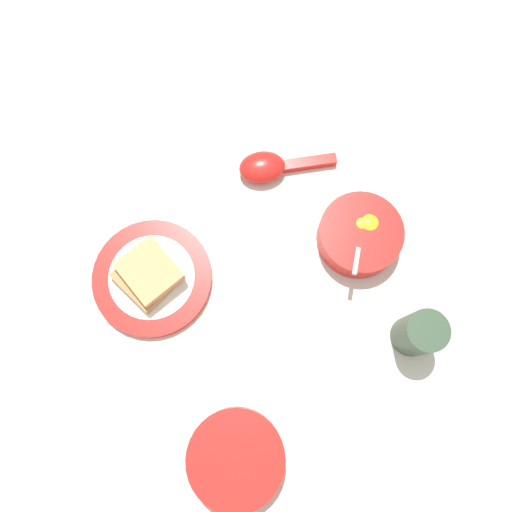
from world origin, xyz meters
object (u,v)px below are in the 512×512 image
object	(u,v)px
toast_sandwich	(148,274)
drinking_cup	(419,333)
egg_bowl	(360,235)
soup_spoon	(269,167)
toast_plate	(152,278)
congee_bowl	(236,458)

from	to	relation	value
toast_sandwich	drinking_cup	xyz separation A→B (m)	(0.30, -0.31, 0.02)
egg_bowl	soup_spoon	xyz separation A→B (m)	(-0.06, 0.19, -0.01)
toast_plate	soup_spoon	world-z (taller)	soup_spoon
soup_spoon	drinking_cup	size ratio (longest dim) A/B	1.83
toast_sandwich	drinking_cup	bearing A→B (deg)	-45.89
egg_bowl	drinking_cup	distance (m)	0.18
toast_plate	soup_spoon	xyz separation A→B (m)	(0.27, 0.06, 0.01)
toast_sandwich	congee_bowl	xyz separation A→B (m)	(-0.03, -0.31, -0.01)
toast_sandwich	soup_spoon	xyz separation A→B (m)	(0.27, 0.06, -0.02)
toast_sandwich	congee_bowl	bearing A→B (deg)	-95.74
toast_plate	congee_bowl	world-z (taller)	congee_bowl
egg_bowl	toast_plate	xyz separation A→B (m)	(-0.32, 0.13, -0.02)
toast_plate	congee_bowl	size ratio (longest dim) A/B	1.35
soup_spoon	congee_bowl	xyz separation A→B (m)	(-0.30, -0.37, 0.01)
congee_bowl	toast_sandwich	bearing A→B (deg)	84.26
toast_plate	drinking_cup	size ratio (longest dim) A/B	2.10
toast_sandwich	soup_spoon	distance (m)	0.27
egg_bowl	drinking_cup	world-z (taller)	drinking_cup
egg_bowl	toast_plate	size ratio (longest dim) A/B	0.70
toast_plate	egg_bowl	bearing A→B (deg)	-21.65
congee_bowl	soup_spoon	bearing A→B (deg)	50.63
toast_sandwich	egg_bowl	bearing A→B (deg)	-21.90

